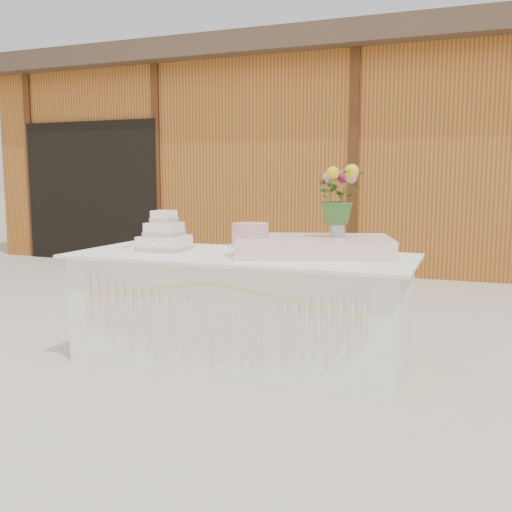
% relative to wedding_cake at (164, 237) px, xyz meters
% --- Properties ---
extents(ground, '(80.00, 80.00, 0.00)m').
position_rel_wedding_cake_xyz_m(ground, '(0.61, -0.00, -0.87)').
color(ground, beige).
rests_on(ground, ground).
extents(barn, '(12.60, 4.60, 3.30)m').
position_rel_wedding_cake_xyz_m(barn, '(0.60, 5.99, 0.81)').
color(barn, '#AD6124').
rests_on(barn, ground).
extents(cake_table, '(2.40, 1.00, 0.77)m').
position_rel_wedding_cake_xyz_m(cake_table, '(0.61, -0.01, -0.48)').
color(cake_table, white).
rests_on(cake_table, ground).
extents(wedding_cake, '(0.34, 0.34, 0.29)m').
position_rel_wedding_cake_xyz_m(wedding_cake, '(0.00, 0.00, 0.00)').
color(wedding_cake, white).
rests_on(wedding_cake, cake_table).
extents(pink_cake_stand, '(0.31, 0.31, 0.23)m').
position_rel_wedding_cake_xyz_m(pink_cake_stand, '(0.71, -0.09, 0.03)').
color(pink_cake_stand, white).
rests_on(pink_cake_stand, cake_table).
extents(satin_runner, '(1.16, 0.87, 0.13)m').
position_rel_wedding_cake_xyz_m(satin_runner, '(1.11, 0.10, -0.03)').
color(satin_runner, '#F9D1C8').
rests_on(satin_runner, cake_table).
extents(flower_vase, '(0.10, 0.10, 0.13)m').
position_rel_wedding_cake_xyz_m(flower_vase, '(1.26, 0.15, 0.10)').
color(flower_vase, '#B5B5BA').
rests_on(flower_vase, satin_runner).
extents(bouquet, '(0.43, 0.43, 0.36)m').
position_rel_wedding_cake_xyz_m(bouquet, '(1.26, 0.15, 0.35)').
color(bouquet, '#356327').
rests_on(bouquet, flower_vase).
extents(loose_flowers, '(0.22, 0.35, 0.02)m').
position_rel_wedding_cake_xyz_m(loose_flowers, '(-0.38, 0.10, -0.09)').
color(loose_flowers, pink).
rests_on(loose_flowers, cake_table).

